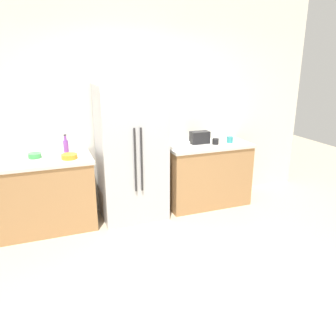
{
  "coord_description": "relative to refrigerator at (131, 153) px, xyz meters",
  "views": [
    {
      "loc": [
        -1.22,
        -2.55,
        2.04
      ],
      "look_at": [
        -0.06,
        0.48,
        1.0
      ],
      "focal_mm": 35.99,
      "sensor_mm": 36.0,
      "label": 1
    }
  ],
  "objects": [
    {
      "name": "ground_plane",
      "position": [
        0.16,
        -1.56,
        -0.88
      ],
      "size": [
        10.93,
        10.93,
        0.0
      ],
      "primitive_type": "plane",
      "color": "tan"
    },
    {
      "name": "kitchen_back_panel",
      "position": [
        0.16,
        0.39,
        0.61
      ],
      "size": [
        5.47,
        0.1,
        2.99
      ],
      "primitive_type": "cube",
      "color": "silver",
      "rests_on": "ground_plane"
    },
    {
      "name": "counter_left",
      "position": [
        -1.14,
        0.03,
        -0.43
      ],
      "size": [
        1.26,
        0.63,
        0.91
      ],
      "color": "#9E7247",
      "rests_on": "ground_plane"
    },
    {
      "name": "counter_right",
      "position": [
        1.12,
        0.03,
        -0.43
      ],
      "size": [
        1.22,
        0.63,
        0.91
      ],
      "color": "#9E7247",
      "rests_on": "ground_plane"
    },
    {
      "name": "refrigerator",
      "position": [
        0.0,
        0.0,
        0.0
      ],
      "size": [
        0.83,
        0.66,
        1.76
      ],
      "color": "#B2B5BA",
      "rests_on": "ground_plane"
    },
    {
      "name": "toaster",
      "position": [
        1.02,
        0.09,
        0.11
      ],
      "size": [
        0.27,
        0.15,
        0.17
      ],
      "primitive_type": "cube",
      "color": "black",
      "rests_on": "counter_right"
    },
    {
      "name": "bottle_a",
      "position": [
        -0.8,
        0.12,
        0.13
      ],
      "size": [
        0.06,
        0.06,
        0.26
      ],
      "color": "purple",
      "rests_on": "counter_left"
    },
    {
      "name": "cup_a",
      "position": [
        0.72,
        -0.15,
        0.08
      ],
      "size": [
        0.08,
        0.08,
        0.1
      ],
      "primitive_type": "cylinder",
      "color": "white",
      "rests_on": "counter_right"
    },
    {
      "name": "cup_b",
      "position": [
        1.21,
        -0.03,
        0.07
      ],
      "size": [
        0.09,
        0.09,
        0.08
      ],
      "primitive_type": "cylinder",
      "color": "black",
      "rests_on": "counter_right"
    },
    {
      "name": "cup_c",
      "position": [
        1.45,
        -0.02,
        0.07
      ],
      "size": [
        0.09,
        0.09,
        0.09
      ],
      "primitive_type": "cylinder",
      "color": "teal",
      "rests_on": "counter_right"
    },
    {
      "name": "bowl_a",
      "position": [
        -1.17,
        0.13,
        0.05
      ],
      "size": [
        0.16,
        0.16,
        0.06
      ],
      "primitive_type": "cylinder",
      "color": "green",
      "rests_on": "counter_left"
    },
    {
      "name": "bowl_b",
      "position": [
        -0.78,
        -0.05,
        0.05
      ],
      "size": [
        0.19,
        0.19,
        0.06
      ],
      "primitive_type": "cylinder",
      "color": "orange",
      "rests_on": "counter_left"
    }
  ]
}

